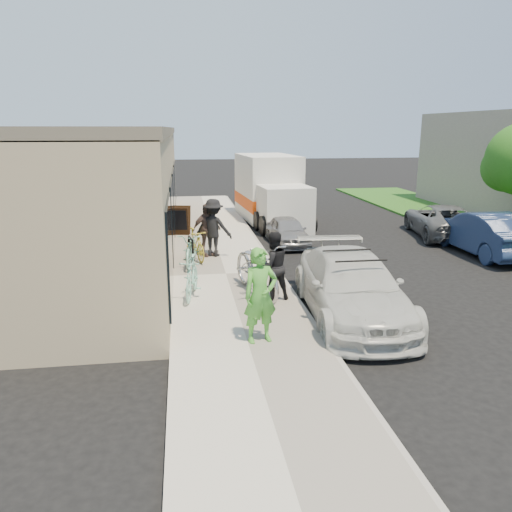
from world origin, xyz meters
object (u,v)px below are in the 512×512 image
bike_rack (191,250)px  moving_truck (270,193)px  far_car_blue (484,233)px  bystander_a (213,228)px  tandem_bike (257,268)px  far_car_gray (442,220)px  cruiser_bike_c (195,244)px  sedan_silver (287,231)px  sandwich_board (181,220)px  cruiser_bike_b (192,249)px  bystander_b (207,230)px  sedan_white (351,287)px  woman_rider (260,295)px  man_standing (273,266)px  cruiser_bike_a (192,277)px

bike_rack → moving_truck: bearing=64.8°
bike_rack → far_car_blue: size_ratio=0.21×
bystander_a → tandem_bike: bearing=124.8°
far_car_gray → cruiser_bike_c: size_ratio=2.79×
far_car_gray → tandem_bike: tandem_bike is taller
sedan_silver → sandwich_board: bearing=154.5°
cruiser_bike_b → bystander_b: bearing=71.9°
far_car_gray → cruiser_bike_b: 10.53m
tandem_bike → far_car_blue: bearing=8.7°
moving_truck → cruiser_bike_c: (-3.63, -6.98, -0.69)m
far_car_blue → bystander_a: (-9.16, 0.53, 0.34)m
moving_truck → cruiser_bike_b: bearing=-120.7°
cruiser_bike_b → sedan_silver: bearing=46.6°
far_car_gray → bystander_a: 9.55m
bystander_a → bystander_b: (-0.22, 0.05, -0.07)m
sedan_white → woman_rider: size_ratio=2.73×
woman_rider → man_standing: woman_rider is taller
woman_rider → bystander_b: (-0.67, 6.92, -0.08)m
moving_truck → bystander_b: 7.29m
sandwich_board → bystander_a: bystander_a is taller
moving_truck → cruiser_bike_a: moving_truck is taller
woman_rider → cruiser_bike_c: bearing=86.3°
cruiser_bike_b → bystander_a: bystander_a is taller
man_standing → cruiser_bike_a: man_standing is taller
man_standing → cruiser_bike_b: bearing=-76.1°
far_car_blue → man_standing: 8.96m
bike_rack → bystander_a: size_ratio=0.51×
far_car_blue → cruiser_bike_a: size_ratio=2.69×
far_car_gray → moving_truck: bearing=-22.6°
bike_rack → sedan_silver: 4.90m
cruiser_bike_c → bystander_b: (0.39, 0.47, 0.36)m
cruiser_bike_c → bystander_b: bearing=33.7°
cruiser_bike_c → cruiser_bike_a: bearing=-109.7°
tandem_bike → bystander_a: bearing=87.5°
moving_truck → tandem_bike: (-2.21, -10.58, -0.50)m
moving_truck → tandem_bike: bearing=-106.1°
moving_truck → cruiser_bike_c: 7.90m
far_car_blue → cruiser_bike_c: size_ratio=2.73×
sedan_silver → bike_rack: bearing=-139.3°
sandwich_board → cruiser_bike_b: sandwich_board is taller
bike_rack → man_standing: 3.57m
cruiser_bike_a → cruiser_bike_c: (0.19, 3.57, -0.01)m
sedan_white → cruiser_bike_c: 6.11m
man_standing → bystander_a: bearing=-90.1°
sandwich_board → far_car_gray: far_car_gray is taller
far_car_gray → sedan_white: bearing=62.0°
sedan_silver → cruiser_bike_c: 4.12m
far_car_gray → woman_rider: bearing=57.8°
cruiser_bike_b → woman_rider: bearing=-70.5°
woman_rider → cruiser_bike_c: (-1.06, 6.45, -0.44)m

